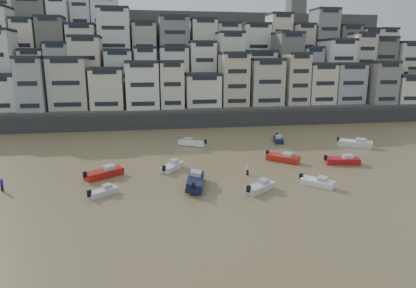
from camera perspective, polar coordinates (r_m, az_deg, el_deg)
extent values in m
cube|color=#38383A|center=(88.67, -0.99, 3.76)|extent=(140.00, 3.00, 3.50)
cube|color=#4C4C47|center=(96.29, 1.33, 4.66)|extent=(140.00, 14.00, 4.00)
cube|color=#4C4C47|center=(107.63, 0.11, 7.17)|extent=(140.00, 14.00, 10.00)
cube|color=#4C4C47|center=(119.10, -0.89, 9.67)|extent=(140.00, 14.00, 18.00)
cube|color=#4C4C47|center=(130.80, -1.72, 11.73)|extent=(140.00, 16.00, 26.00)
cube|color=#4C4C47|center=(144.63, -2.52, 13.04)|extent=(140.00, 18.00, 32.00)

